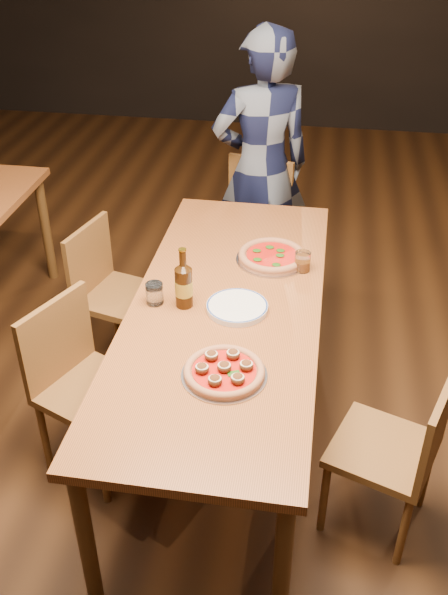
# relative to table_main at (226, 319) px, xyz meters

# --- Properties ---
(ground) EXTENTS (9.00, 9.00, 0.00)m
(ground) POSITION_rel_table_main_xyz_m (0.00, 0.00, -0.68)
(ground) COLOR black
(room_shell) EXTENTS (9.00, 9.00, 9.00)m
(room_shell) POSITION_rel_table_main_xyz_m (0.00, 0.00, 1.18)
(room_shell) COLOR black
(room_shell) RESTS_ON ground
(table_main) EXTENTS (0.80, 2.00, 0.75)m
(table_main) POSITION_rel_table_main_xyz_m (0.00, 0.00, 0.00)
(table_main) COLOR brown
(table_main) RESTS_ON ground
(chair_main_nw) EXTENTS (0.52, 0.52, 0.85)m
(chair_main_nw) POSITION_rel_table_main_xyz_m (-0.53, -0.26, -0.25)
(chair_main_nw) COLOR brown
(chair_main_nw) RESTS_ON ground
(chair_main_sw) EXTENTS (0.46, 0.46, 0.82)m
(chair_main_sw) POSITION_rel_table_main_xyz_m (-0.63, 0.49, -0.27)
(chair_main_sw) COLOR brown
(chair_main_sw) RESTS_ON ground
(chair_main_e) EXTENTS (0.49, 0.49, 0.81)m
(chair_main_e) POSITION_rel_table_main_xyz_m (0.68, -0.38, -0.27)
(chair_main_e) COLOR brown
(chair_main_e) RESTS_ON ground
(chair_end) EXTENTS (0.49, 0.49, 0.88)m
(chair_end) POSITION_rel_table_main_xyz_m (-0.06, 1.26, -0.24)
(chair_end) COLOR brown
(chair_end) RESTS_ON ground
(pizza_meatball) EXTENTS (0.32, 0.32, 0.06)m
(pizza_meatball) POSITION_rel_table_main_xyz_m (0.07, -0.46, 0.09)
(pizza_meatball) COLOR #B7B7BF
(pizza_meatball) RESTS_ON table_main
(pizza_margherita) EXTENTS (0.34, 0.34, 0.04)m
(pizza_margherita) POSITION_rel_table_main_xyz_m (0.15, 0.40, 0.09)
(pizza_margherita) COLOR #B7B7BF
(pizza_margherita) RESTS_ON table_main
(plate_stack) EXTENTS (0.26, 0.26, 0.02)m
(plate_stack) POSITION_rel_table_main_xyz_m (0.05, -0.03, 0.08)
(plate_stack) COLOR white
(plate_stack) RESTS_ON table_main
(beer_bottle) EXTENTS (0.07, 0.07, 0.27)m
(beer_bottle) POSITION_rel_table_main_xyz_m (-0.17, -0.03, 0.17)
(beer_bottle) COLOR black
(beer_bottle) RESTS_ON table_main
(water_glass) EXTENTS (0.07, 0.07, 0.09)m
(water_glass) POSITION_rel_table_main_xyz_m (-0.30, -0.03, 0.12)
(water_glass) COLOR white
(water_glass) RESTS_ON table_main
(amber_glass) EXTENTS (0.07, 0.07, 0.09)m
(amber_glass) POSITION_rel_table_main_xyz_m (0.30, 0.34, 0.12)
(amber_glass) COLOR #904810
(amber_glass) RESTS_ON table_main
(diner) EXTENTS (0.70, 0.58, 1.62)m
(diner) POSITION_rel_table_main_xyz_m (-0.00, 1.35, 0.13)
(diner) COLOR black
(diner) RESTS_ON ground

